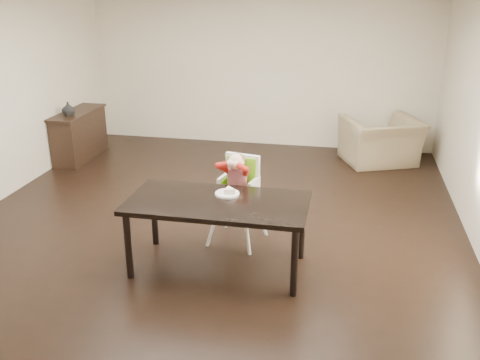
% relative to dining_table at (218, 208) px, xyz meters
% --- Properties ---
extents(ground, '(7.00, 7.00, 0.00)m').
position_rel_dining_table_xyz_m(ground, '(-0.32, 0.98, -0.67)').
color(ground, black).
rests_on(ground, ground).
extents(room_walls, '(6.02, 7.02, 2.71)m').
position_rel_dining_table_xyz_m(room_walls, '(-0.32, 0.98, 1.18)').
color(room_walls, beige).
rests_on(room_walls, ground).
extents(dining_table, '(1.80, 0.90, 0.75)m').
position_rel_dining_table_xyz_m(dining_table, '(0.00, 0.00, 0.00)').
color(dining_table, black).
rests_on(dining_table, ground).
extents(high_chair, '(0.52, 0.52, 1.05)m').
position_rel_dining_table_xyz_m(high_chair, '(0.07, 0.65, 0.07)').
color(high_chair, white).
rests_on(high_chair, ground).
extents(plate, '(0.28, 0.28, 0.07)m').
position_rel_dining_table_xyz_m(plate, '(0.07, 0.17, 0.10)').
color(plate, white).
rests_on(plate, dining_table).
extents(armchair, '(1.32, 1.11, 0.99)m').
position_rel_dining_table_xyz_m(armchair, '(1.77, 3.78, -0.18)').
color(armchair, tan).
rests_on(armchair, ground).
extents(sideboard, '(0.44, 1.26, 0.79)m').
position_rel_dining_table_xyz_m(sideboard, '(-3.10, 3.05, -0.27)').
color(sideboard, black).
rests_on(sideboard, ground).
extents(vase, '(0.21, 0.21, 0.20)m').
position_rel_dining_table_xyz_m(vase, '(-3.10, 2.79, 0.22)').
color(vase, '#99999E').
rests_on(vase, sideboard).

